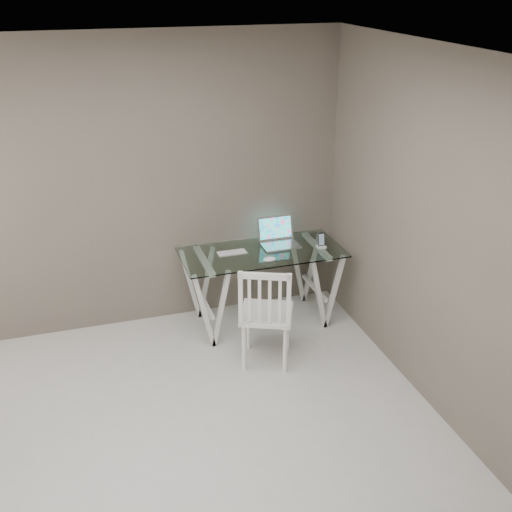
{
  "coord_description": "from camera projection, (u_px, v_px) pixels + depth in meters",
  "views": [
    {
      "loc": [
        -0.56,
        -3.31,
        3.16
      ],
      "look_at": [
        0.98,
        1.55,
        0.85
      ],
      "focal_mm": 45.0,
      "sensor_mm": 36.0,
      "label": 1
    }
  ],
  "objects": [
    {
      "name": "room",
      "position": [
        162.0,
        246.0,
        3.62
      ],
      "size": [
        4.5,
        4.52,
        2.71
      ],
      "color": "beige",
      "rests_on": "ground"
    },
    {
      "name": "desk",
      "position": [
        261.0,
        286.0,
        6.09
      ],
      "size": [
        1.5,
        0.7,
        0.75
      ],
      "color": "silver",
      "rests_on": "ground"
    },
    {
      "name": "chair",
      "position": [
        266.0,
        312.0,
        5.36
      ],
      "size": [
        0.57,
        0.57,
        0.95
      ],
      "rotation": [
        0.0,
        0.0,
        -0.41
      ],
      "color": "white",
      "rests_on": "ground"
    },
    {
      "name": "laptop",
      "position": [
        278.0,
        238.0,
        6.09
      ],
      "size": [
        0.35,
        0.31,
        0.24
      ],
      "color": "#BBBBC0",
      "rests_on": "desk"
    },
    {
      "name": "keyboard",
      "position": [
        232.0,
        253.0,
        5.91
      ],
      "size": [
        0.28,
        0.12,
        0.01
      ],
      "primitive_type": "cube",
      "color": "silver",
      "rests_on": "desk"
    },
    {
      "name": "mouse",
      "position": [
        270.0,
        259.0,
        5.74
      ],
      "size": [
        0.12,
        0.07,
        0.04
      ],
      "primitive_type": "ellipsoid",
      "color": "white",
      "rests_on": "desk"
    },
    {
      "name": "phone_dock",
      "position": [
        321.0,
        244.0,
        6.01
      ],
      "size": [
        0.08,
        0.08,
        0.14
      ],
      "color": "white",
      "rests_on": "desk"
    }
  ]
}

